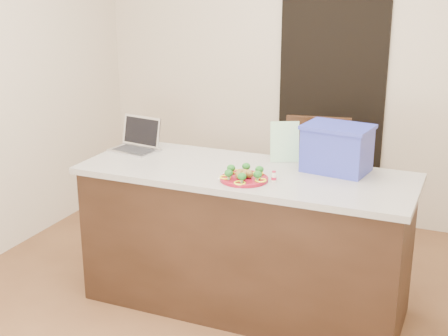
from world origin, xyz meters
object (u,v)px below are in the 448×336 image
at_px(island, 245,239).
at_px(laptop, 138,141).
at_px(yogurt_bottle, 274,177).
at_px(chair, 312,181).
at_px(napkin, 232,177).
at_px(blue_box, 337,148).
at_px(plate, 244,179).

xyz_separation_m(island, laptop, (-0.85, 0.15, 0.52)).
xyz_separation_m(yogurt_bottle, chair, (-0.03, 0.98, -0.34)).
bearing_deg(yogurt_bottle, island, 150.16).
distance_m(yogurt_bottle, laptop, 1.11).
xyz_separation_m(napkin, blue_box, (0.54, 0.36, 0.14)).
bearing_deg(laptop, yogurt_bottle, -5.74).
bearing_deg(blue_box, plate, -131.35).
bearing_deg(napkin, yogurt_bottle, 3.31).
height_order(plate, napkin, plate).
bearing_deg(laptop, napkin, -11.00).
xyz_separation_m(yogurt_bottle, laptop, (-1.08, 0.28, 0.03)).
distance_m(plate, blue_box, 0.61).
relative_size(yogurt_bottle, blue_box, 0.15).
bearing_deg(plate, napkin, 161.43).
bearing_deg(island, napkin, -101.70).
xyz_separation_m(napkin, laptop, (-0.82, 0.30, 0.06)).
bearing_deg(chair, napkin, -113.75).
distance_m(island, chair, 0.89).
height_order(laptop, blue_box, blue_box).
relative_size(yogurt_bottle, chair, 0.06).
xyz_separation_m(napkin, yogurt_bottle, (0.26, 0.01, 0.02)).
xyz_separation_m(plate, laptop, (-0.91, 0.33, 0.05)).
height_order(blue_box, chair, blue_box).
bearing_deg(laptop, blue_box, 11.46).
distance_m(plate, napkin, 0.09).
bearing_deg(plate, yogurt_bottle, 14.94).
bearing_deg(blue_box, chair, 123.99).
relative_size(napkin, chair, 0.12).
distance_m(island, laptop, 1.01).
height_order(napkin, laptop, laptop).
height_order(napkin, blue_box, blue_box).
xyz_separation_m(island, napkin, (-0.03, -0.15, 0.46)).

